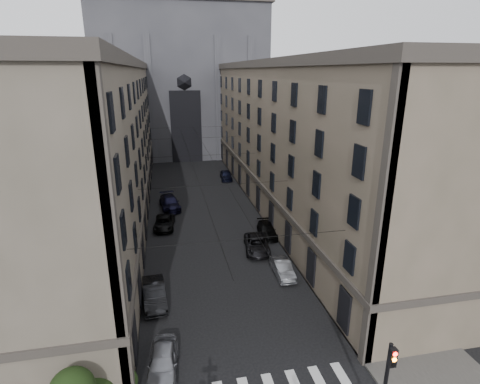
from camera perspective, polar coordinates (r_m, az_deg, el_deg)
sidewalk_left at (r=50.48m, az=-17.73°, el=-3.21°), size 7.00×80.00×0.15m
sidewalk_right at (r=52.28m, az=5.74°, el=-1.68°), size 7.00×80.00×0.15m
building_left at (r=48.52m, az=-22.24°, el=6.88°), size 13.60×60.60×18.85m
building_right at (r=50.90m, az=9.26°, el=8.44°), size 13.60×60.60×18.85m
gothic_tower at (r=86.03m, az=-9.03°, el=17.91°), size 35.00×23.00×58.00m
traffic_light_right at (r=21.68m, az=21.55°, el=-24.75°), size 0.34×0.50×5.20m
tram_wires at (r=47.92m, az=-6.00°, el=5.43°), size 14.00×60.00×0.43m
car_left_near at (r=25.36m, az=-11.67°, el=-24.01°), size 2.17×4.59×1.52m
car_left_midnear at (r=31.34m, az=-12.92°, el=-14.89°), size 2.10×5.00×1.61m
car_left_midfar at (r=44.74m, az=-11.45°, el=-4.60°), size 2.70×5.05×1.35m
car_left_far at (r=50.79m, az=-10.66°, el=-1.61°), size 3.04×5.93×1.65m
car_right_near at (r=34.49m, az=6.48°, el=-11.48°), size 1.51×4.15×1.36m
car_right_midnear at (r=38.57m, az=2.58°, el=-7.97°), size 3.05×5.41×1.43m
car_right_midfar at (r=41.99m, az=4.14°, el=-5.83°), size 2.26×4.71×1.32m
car_right_far at (r=63.37m, az=-2.14°, el=2.60°), size 2.18×4.75×1.58m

